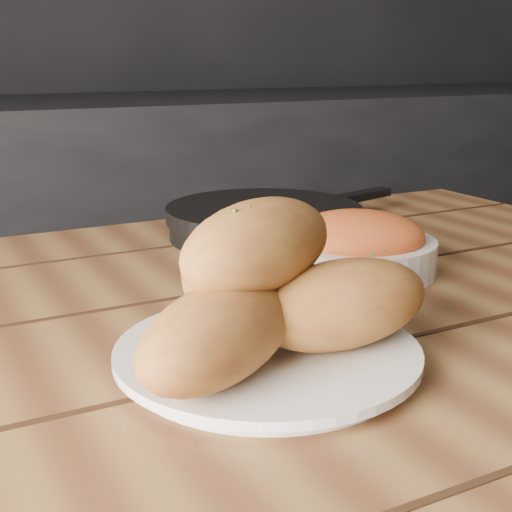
{
  "coord_description": "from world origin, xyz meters",
  "views": [
    {
      "loc": [
        -0.84,
        0.03,
        1.0
      ],
      "look_at": [
        -0.58,
        0.52,
        0.84
      ],
      "focal_mm": 50.0,
      "sensor_mm": 36.0,
      "label": 1
    }
  ],
  "objects_px": {
    "plate": "(267,356)",
    "bowl": "(358,245)",
    "table": "(218,426)",
    "skillet": "(265,221)",
    "bread_rolls": "(263,292)"
  },
  "relations": [
    {
      "from": "skillet",
      "to": "bowl",
      "type": "relative_size",
      "value": 2.2
    },
    {
      "from": "table",
      "to": "bread_rolls",
      "type": "relative_size",
      "value": 4.72
    },
    {
      "from": "bread_rolls",
      "to": "table",
      "type": "bearing_deg",
      "value": 88.06
    },
    {
      "from": "table",
      "to": "plate",
      "type": "xyz_separation_m",
      "value": [
        0.0,
        -0.09,
        0.11
      ]
    },
    {
      "from": "bread_rolls",
      "to": "skillet",
      "type": "height_order",
      "value": "bread_rolls"
    },
    {
      "from": "table",
      "to": "bread_rolls",
      "type": "height_order",
      "value": "bread_rolls"
    },
    {
      "from": "plate",
      "to": "bread_rolls",
      "type": "height_order",
      "value": "bread_rolls"
    },
    {
      "from": "plate",
      "to": "bread_rolls",
      "type": "bearing_deg",
      "value": -149.04
    },
    {
      "from": "table",
      "to": "skillet",
      "type": "bearing_deg",
      "value": 54.29
    },
    {
      "from": "bowl",
      "to": "skillet",
      "type": "bearing_deg",
      "value": 94.58
    },
    {
      "from": "table",
      "to": "skillet",
      "type": "distance_m",
      "value": 0.38
    },
    {
      "from": "plate",
      "to": "skillet",
      "type": "height_order",
      "value": "skillet"
    },
    {
      "from": "plate",
      "to": "bowl",
      "type": "relative_size",
      "value": 1.37
    },
    {
      "from": "skillet",
      "to": "bowl",
      "type": "bearing_deg",
      "value": -85.42
    },
    {
      "from": "skillet",
      "to": "bowl",
      "type": "distance_m",
      "value": 0.2
    }
  ]
}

